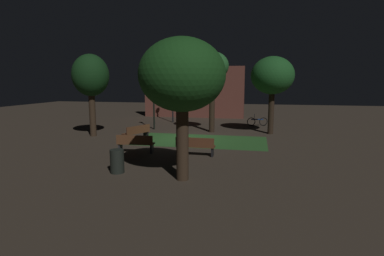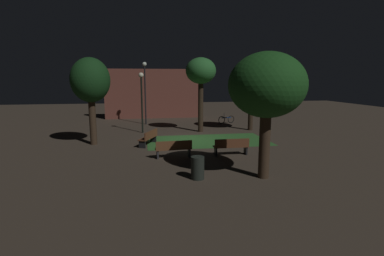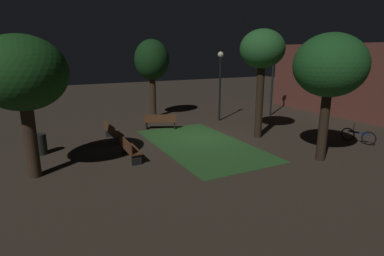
{
  "view_description": "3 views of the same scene",
  "coord_description": "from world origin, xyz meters",
  "px_view_note": "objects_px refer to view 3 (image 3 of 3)",
  "views": [
    {
      "loc": [
        4.23,
        -17.61,
        3.42
      ],
      "look_at": [
        0.44,
        0.07,
        0.66
      ],
      "focal_mm": 28.48,
      "sensor_mm": 36.0,
      "label": 1
    },
    {
      "loc": [
        -2.88,
        -17.98,
        3.87
      ],
      "look_at": [
        0.18,
        0.35,
        0.72
      ],
      "focal_mm": 27.08,
      "sensor_mm": 36.0,
      "label": 2
    },
    {
      "loc": [
        13.33,
        -7.22,
        4.34
      ],
      "look_at": [
        0.02,
        -0.4,
        0.58
      ],
      "focal_mm": 28.64,
      "sensor_mm": 36.0,
      "label": 3
    }
  ],
  "objects_px": {
    "tree_near_wall": "(262,52)",
    "trash_bin": "(40,144)",
    "bench_front_left": "(129,148)",
    "lamp_post_path_center": "(273,64)",
    "tree_lawn_side": "(152,61)",
    "bicycle": "(358,136)",
    "tree_tall_center": "(22,75)",
    "lamp_post_plaza_west": "(220,74)",
    "bench_by_lamp": "(112,132)",
    "bench_corner": "(161,121)",
    "tree_right_canopy": "(330,67)"
  },
  "relations": [
    {
      "from": "lamp_post_plaza_west",
      "to": "tree_tall_center",
      "type": "bearing_deg",
      "value": -66.04
    },
    {
      "from": "bench_front_left",
      "to": "lamp_post_path_center",
      "type": "bearing_deg",
      "value": 110.64
    },
    {
      "from": "tree_near_wall",
      "to": "trash_bin",
      "type": "distance_m",
      "value": 11.03
    },
    {
      "from": "tree_lawn_side",
      "to": "lamp_post_plaza_west",
      "type": "distance_m",
      "value": 4.54
    },
    {
      "from": "bench_corner",
      "to": "bicycle",
      "type": "bearing_deg",
      "value": 47.54
    },
    {
      "from": "tree_tall_center",
      "to": "lamp_post_plaza_west",
      "type": "height_order",
      "value": "tree_tall_center"
    },
    {
      "from": "bench_front_left",
      "to": "lamp_post_plaza_west",
      "type": "xyz_separation_m",
      "value": [
        -4.5,
        7.2,
        2.48
      ]
    },
    {
      "from": "trash_bin",
      "to": "tree_lawn_side",
      "type": "bearing_deg",
      "value": 125.64
    },
    {
      "from": "bench_front_left",
      "to": "tree_near_wall",
      "type": "relative_size",
      "value": 0.33
    },
    {
      "from": "tree_lawn_side",
      "to": "bicycle",
      "type": "distance_m",
      "value": 12.69
    },
    {
      "from": "bench_by_lamp",
      "to": "tree_tall_center",
      "type": "height_order",
      "value": "tree_tall_center"
    },
    {
      "from": "lamp_post_path_center",
      "to": "bench_corner",
      "type": "bearing_deg",
      "value": -89.22
    },
    {
      "from": "tree_near_wall",
      "to": "tree_tall_center",
      "type": "bearing_deg",
      "value": -87.24
    },
    {
      "from": "bench_front_left",
      "to": "tree_near_wall",
      "type": "distance_m",
      "value": 7.89
    },
    {
      "from": "bench_by_lamp",
      "to": "bicycle",
      "type": "distance_m",
      "value": 12.02
    },
    {
      "from": "bench_front_left",
      "to": "tree_lawn_side",
      "type": "distance_m",
      "value": 8.9
    },
    {
      "from": "bench_by_lamp",
      "to": "tree_near_wall",
      "type": "xyz_separation_m",
      "value": [
        2.71,
        6.89,
        3.83
      ]
    },
    {
      "from": "bench_corner",
      "to": "trash_bin",
      "type": "relative_size",
      "value": 2.05
    },
    {
      "from": "bench_front_left",
      "to": "lamp_post_plaza_west",
      "type": "bearing_deg",
      "value": 121.98
    },
    {
      "from": "bench_front_left",
      "to": "lamp_post_path_center",
      "type": "distance_m",
      "value": 12.34
    },
    {
      "from": "lamp_post_plaza_west",
      "to": "lamp_post_path_center",
      "type": "distance_m",
      "value": 4.04
    },
    {
      "from": "lamp_post_path_center",
      "to": "bicycle",
      "type": "relative_size",
      "value": 3.34
    },
    {
      "from": "bench_corner",
      "to": "lamp_post_plaza_west",
      "type": "height_order",
      "value": "lamp_post_plaza_west"
    },
    {
      "from": "tree_near_wall",
      "to": "bicycle",
      "type": "xyz_separation_m",
      "value": [
        3.05,
        3.66,
        -3.97
      ]
    },
    {
      "from": "trash_bin",
      "to": "tree_tall_center",
      "type": "bearing_deg",
      "value": -5.82
    },
    {
      "from": "tree_near_wall",
      "to": "lamp_post_path_center",
      "type": "bearing_deg",
      "value": 132.69
    },
    {
      "from": "lamp_post_plaza_west",
      "to": "bench_by_lamp",
      "type": "bearing_deg",
      "value": -77.95
    },
    {
      "from": "tree_lawn_side",
      "to": "lamp_post_plaza_west",
      "type": "height_order",
      "value": "tree_lawn_side"
    },
    {
      "from": "bench_front_left",
      "to": "tree_lawn_side",
      "type": "bearing_deg",
      "value": 152.87
    },
    {
      "from": "bench_by_lamp",
      "to": "tree_near_wall",
      "type": "distance_m",
      "value": 8.34
    },
    {
      "from": "tree_lawn_side",
      "to": "lamp_post_path_center",
      "type": "bearing_deg",
      "value": 66.94
    },
    {
      "from": "bench_by_lamp",
      "to": "lamp_post_path_center",
      "type": "relative_size",
      "value": 0.35
    },
    {
      "from": "bench_front_left",
      "to": "tree_right_canopy",
      "type": "height_order",
      "value": "tree_right_canopy"
    },
    {
      "from": "bench_corner",
      "to": "lamp_post_path_center",
      "type": "relative_size",
      "value": 0.35
    },
    {
      "from": "bench_corner",
      "to": "tree_lawn_side",
      "type": "distance_m",
      "value": 4.68
    },
    {
      "from": "tree_right_canopy",
      "to": "trash_bin",
      "type": "bearing_deg",
      "value": -120.53
    },
    {
      "from": "trash_bin",
      "to": "tree_near_wall",
      "type": "bearing_deg",
      "value": 78.22
    },
    {
      "from": "bench_by_lamp",
      "to": "bench_corner",
      "type": "bearing_deg",
      "value": 110.9
    },
    {
      "from": "tree_lawn_side",
      "to": "trash_bin",
      "type": "distance_m",
      "value": 9.22
    },
    {
      "from": "bench_corner",
      "to": "bicycle",
      "type": "xyz_separation_m",
      "value": [
        6.91,
        7.55,
        -0.14
      ]
    },
    {
      "from": "tree_tall_center",
      "to": "trash_bin",
      "type": "height_order",
      "value": "tree_tall_center"
    },
    {
      "from": "bench_front_left",
      "to": "tree_near_wall",
      "type": "xyz_separation_m",
      "value": [
        -0.25,
        6.89,
        3.83
      ]
    },
    {
      "from": "bench_front_left",
      "to": "tree_lawn_side",
      "type": "xyz_separation_m",
      "value": [
        -7.38,
        3.78,
        3.25
      ]
    },
    {
      "from": "bench_corner",
      "to": "bicycle",
      "type": "relative_size",
      "value": 1.16
    },
    {
      "from": "lamp_post_plaza_west",
      "to": "bicycle",
      "type": "height_order",
      "value": "lamp_post_plaza_west"
    },
    {
      "from": "tree_right_canopy",
      "to": "lamp_post_path_center",
      "type": "relative_size",
      "value": 0.95
    },
    {
      "from": "tree_tall_center",
      "to": "bench_corner",
      "type": "bearing_deg",
      "value": 123.88
    },
    {
      "from": "bench_by_lamp",
      "to": "trash_bin",
      "type": "bearing_deg",
      "value": -79.4
    },
    {
      "from": "bench_by_lamp",
      "to": "tree_near_wall",
      "type": "relative_size",
      "value": 0.34
    },
    {
      "from": "bench_by_lamp",
      "to": "lamp_post_path_center",
      "type": "xyz_separation_m",
      "value": [
        -1.26,
        11.2,
        3.03
      ]
    }
  ]
}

